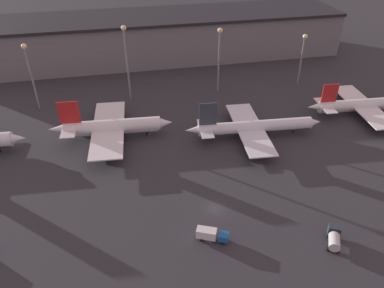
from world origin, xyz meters
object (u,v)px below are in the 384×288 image
airplane_1 (111,127)px  airplane_2 (254,127)px  service_vehicle_1 (334,238)px  service_vehicle_2 (211,234)px  airplane_3 (367,105)px

airplane_1 → airplane_2: airplane_1 is taller
service_vehicle_1 → service_vehicle_2: 26.13m
airplane_3 → service_vehicle_1: 64.93m
airplane_1 → service_vehicle_2: airplane_1 is taller
airplane_3 → service_vehicle_2: airplane_3 is taller
airplane_2 → service_vehicle_2: size_ratio=5.96×
airplane_1 → service_vehicle_2: bearing=-63.0°
service_vehicle_1 → service_vehicle_2: size_ratio=0.87×
airplane_1 → service_vehicle_1: size_ratio=5.95×
service_vehicle_1 → service_vehicle_2: (-25.27, 6.67, -0.21)m
airplane_2 → service_vehicle_2: 44.53m
airplane_2 → service_vehicle_1: 44.67m
airplane_1 → airplane_3: (85.30, -2.42, -0.46)m
airplane_3 → service_vehicle_1: size_ratio=6.81×
airplane_2 → airplane_3: bearing=12.3°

